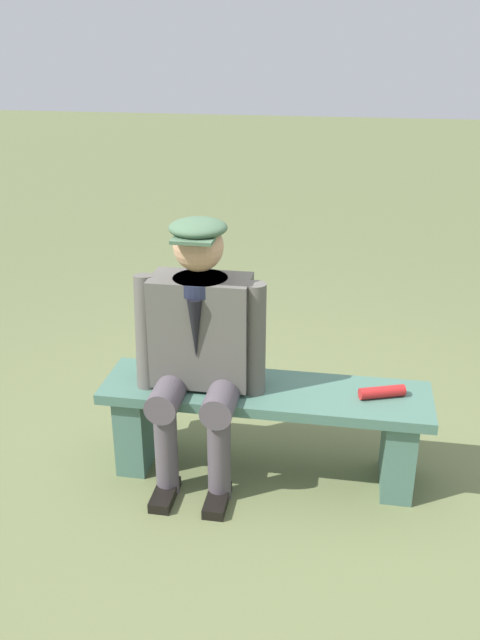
# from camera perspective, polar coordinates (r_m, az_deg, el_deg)

# --- Properties ---
(ground_plane) EXTENTS (30.00, 30.00, 0.00)m
(ground_plane) POSITION_cam_1_polar(r_m,az_deg,el_deg) (3.56, 2.00, -12.43)
(ground_plane) COLOR #606940
(bench) EXTENTS (1.59, 0.41, 0.48)m
(bench) POSITION_cam_1_polar(r_m,az_deg,el_deg) (3.39, 2.08, -8.10)
(bench) COLOR #426858
(bench) RESTS_ON ground
(seated_man) EXTENTS (0.63, 0.55, 1.30)m
(seated_man) POSITION_cam_1_polar(r_m,az_deg,el_deg) (3.19, -3.44, -1.79)
(seated_man) COLOR #54514B
(seated_man) RESTS_ON ground
(rolled_magazine) EXTENTS (0.22, 0.13, 0.06)m
(rolled_magazine) POSITION_cam_1_polar(r_m,az_deg,el_deg) (3.28, 11.78, -5.91)
(rolled_magazine) COLOR #B21E1E
(rolled_magazine) RESTS_ON bench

